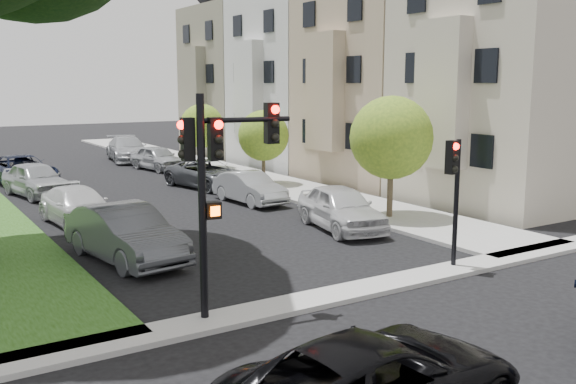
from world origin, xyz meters
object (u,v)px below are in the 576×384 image
car_parked_8 (22,170)px  car_cross_near (376,380)px  traffic_signal_main (218,166)px  car_parked_2 (208,174)px  traffic_signal_secondary (454,180)px  small_tree_c (202,126)px  car_parked_5 (125,234)px  car_parked_7 (36,179)px  small_tree_b (263,136)px  car_parked_4 (128,149)px  car_parked_0 (341,208)px  car_parked_3 (158,158)px  car_parked_6 (78,206)px  small_tree_a (391,138)px  car_parked_1 (250,188)px

car_parked_8 → car_cross_near: bearing=-97.6°
traffic_signal_main → car_parked_2: traffic_signal_main is taller
traffic_signal_secondary → car_cross_near: 8.56m
small_tree_c → car_parked_5: bearing=-121.1°
traffic_signal_secondary → car_parked_7: bearing=111.7°
small_tree_b → car_parked_4: small_tree_b is taller
car_parked_0 → car_parked_2: bearing=101.9°
car_parked_8 → car_parked_0: bearing=-73.5°
small_tree_c → car_parked_0: small_tree_c is taller
small_tree_c → car_parked_4: small_tree_c is taller
car_cross_near → car_parked_3: 28.97m
car_cross_near → car_parked_6: 15.88m
small_tree_a → traffic_signal_secondary: bearing=-116.5°
small_tree_a → car_parked_6: size_ratio=1.01×
small_tree_c → traffic_signal_secondary: bearing=-97.5°
car_parked_6 → car_parked_7: bearing=85.7°
traffic_signal_secondary → car_parked_5: traffic_signal_secondary is taller
small_tree_b → car_parked_5: 13.75m
car_cross_near → car_parked_0: (7.14, 10.38, 0.08)m
car_cross_near → car_parked_7: size_ratio=1.10×
car_parked_8 → car_parked_3: bearing=3.4°
small_tree_c → traffic_signal_main: bearing=-113.8°
car_parked_3 → car_parked_5: car_parked_5 is taller
car_parked_0 → traffic_signal_main: bearing=-131.7°
small_tree_b → traffic_signal_secondary: 15.14m
small_tree_c → car_parked_1: 11.07m
car_parked_7 → car_parked_8: size_ratio=0.86×
traffic_signal_main → small_tree_b: bearing=57.0°
car_parked_0 → car_parked_5: (-7.43, 0.05, 0.03)m
traffic_signal_main → car_parked_8: size_ratio=0.92×
traffic_signal_secondary → car_parked_4: size_ratio=0.65×
small_tree_c → traffic_signal_secondary: (-2.86, -21.86, -0.07)m
car_cross_near → car_parked_8: 26.51m
traffic_signal_secondary → car_cross_near: size_ratio=0.72×
traffic_signal_main → car_parked_3: (7.38, 23.00, -2.55)m
small_tree_a → small_tree_c: 16.13m
car_parked_0 → car_parked_5: car_parked_5 is taller
car_parked_5 → small_tree_a: bearing=-6.7°
traffic_signal_secondary → car_parked_1: traffic_signal_secondary is taller
small_tree_c → car_parked_8: 9.95m
small_tree_a → car_parked_8: bearing=121.8°
small_tree_c → car_parked_5: 19.23m
small_tree_b → small_tree_c: 6.99m
car_parked_3 → car_parked_6: 14.29m
traffic_signal_secondary → car_parked_6: 13.03m
small_tree_b → traffic_signal_main: bearing=-123.0°
car_parked_5 → car_parked_0: bearing=-8.8°
car_parked_7 → car_parked_0: bearing=-69.3°
car_parked_4 → car_parked_8: bearing=-130.0°
car_parked_3 → car_parked_8: bearing=-178.4°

